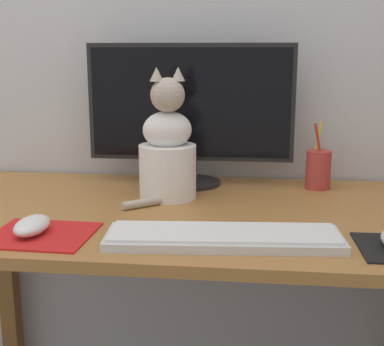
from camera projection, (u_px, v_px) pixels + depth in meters
desk at (187, 249)px, 1.29m from camera, size 1.31×0.68×0.73m
monitor at (190, 110)px, 1.46m from camera, size 0.57×0.17×0.39m
keyboard at (224, 237)px, 1.05m from camera, size 0.47×0.17×0.02m
mousepad_left at (42, 235)px, 1.09m from camera, size 0.21×0.19×0.00m
computer_mouse_left at (32, 226)px, 1.09m from camera, size 0.06×0.11×0.03m
cat at (167, 151)px, 1.35m from camera, size 0.19×0.23×0.33m
pen_cup at (318, 169)px, 1.46m from camera, size 0.07×0.07×0.18m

